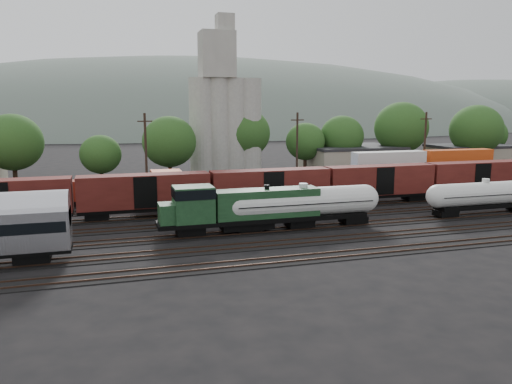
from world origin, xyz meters
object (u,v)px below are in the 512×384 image
object	(u,v)px
tank_car_a	(303,204)
orange_locomotive	(202,187)
green_locomotive	(237,207)
grain_silo	(225,116)

from	to	relation	value
tank_car_a	orange_locomotive	bearing A→B (deg)	118.18
green_locomotive	grain_silo	size ratio (longest dim) A/B	0.63
green_locomotive	orange_locomotive	distance (m)	15.02
tank_car_a	grain_silo	xyz separation A→B (m)	(1.09, 41.00, 8.52)
orange_locomotive	grain_silo	distance (m)	28.87
orange_locomotive	tank_car_a	bearing A→B (deg)	-61.82
green_locomotive	grain_silo	distance (m)	42.70
orange_locomotive	green_locomotive	bearing A→B (deg)	-87.02
green_locomotive	tank_car_a	world-z (taller)	green_locomotive
grain_silo	green_locomotive	bearing A→B (deg)	-101.51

